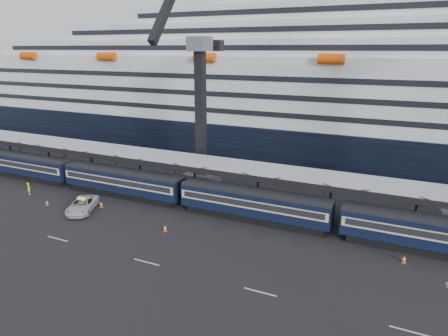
{
  "coord_description": "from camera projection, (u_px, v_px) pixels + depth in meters",
  "views": [
    {
      "loc": [
        7.91,
        -32.72,
        20.43
      ],
      "look_at": [
        -12.02,
        10.0,
        6.23
      ],
      "focal_mm": 32.0,
      "sensor_mm": 36.0,
      "label": 1
    }
  ],
  "objects": [
    {
      "name": "ground",
      "position": [
        295.0,
        275.0,
        37.49
      ],
      "size": [
        260.0,
        260.0,
        0.0
      ],
      "primitive_type": "plane",
      "color": "black",
      "rests_on": "ground"
    },
    {
      "name": "lane_markings",
      "position": [
        383.0,
        335.0,
        29.65
      ],
      "size": [
        111.0,
        4.27,
        0.02
      ],
      "color": "beige",
      "rests_on": "ground"
    },
    {
      "name": "train",
      "position": [
        280.0,
        208.0,
        47.41
      ],
      "size": [
        133.05,
        3.0,
        4.05
      ],
      "color": "black",
      "rests_on": "ground"
    },
    {
      "name": "canopy",
      "position": [
        328.0,
        179.0,
        48.12
      ],
      "size": [
        130.0,
        6.25,
        5.53
      ],
      "color": "#999BA1",
      "rests_on": "ground"
    },
    {
      "name": "cruise_ship",
      "position": [
        359.0,
        93.0,
        74.28
      ],
      "size": [
        214.09,
        28.84,
        34.0
      ],
      "color": "black",
      "rests_on": "ground"
    },
    {
      "name": "crane_dark_near",
      "position": [
        199.0,
        109.0,
        58.28
      ],
      "size": [
        4.5,
        17.75,
        35.08
      ],
      "color": "#52545A",
      "rests_on": "ground"
    },
    {
      "name": "pickup_truck",
      "position": [
        82.0,
        205.0,
        51.84
      ],
      "size": [
        5.22,
        6.83,
        1.72
      ],
      "primitive_type": "imported",
      "rotation": [
        0.0,
        0.0,
        0.44
      ],
      "color": "#B3B5BB",
      "rests_on": "ground"
    },
    {
      "name": "worker",
      "position": [
        29.0,
        188.0,
        57.93
      ],
      "size": [
        0.78,
        0.72,
        1.79
      ],
      "primitive_type": "imported",
      "rotation": [
        0.0,
        0.0,
        2.53
      ],
      "color": "#E0FF0D",
      "rests_on": "ground"
    },
    {
      "name": "traffic_cone_a",
      "position": [
        47.0,
        203.0,
        53.99
      ],
      "size": [
        0.38,
        0.38,
        0.76
      ],
      "color": "#E04C07",
      "rests_on": "ground"
    },
    {
      "name": "traffic_cone_b",
      "position": [
        101.0,
        204.0,
        53.32
      ],
      "size": [
        0.43,
        0.43,
        0.87
      ],
      "color": "#E04C07",
      "rests_on": "ground"
    },
    {
      "name": "traffic_cone_c",
      "position": [
        165.0,
        228.0,
        46.22
      ],
      "size": [
        0.43,
        0.43,
        0.86
      ],
      "color": "#E04C07",
      "rests_on": "ground"
    },
    {
      "name": "traffic_cone_d",
      "position": [
        404.0,
        259.0,
        39.46
      ],
      "size": [
        0.42,
        0.42,
        0.84
      ],
      "color": "#E04C07",
      "rests_on": "ground"
    }
  ]
}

